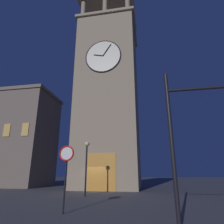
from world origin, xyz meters
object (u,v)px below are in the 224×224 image
at_px(clocktower, 109,97).
at_px(traffic_signal_near, 203,120).
at_px(adjacent_wing_building, 7,138).
at_px(no_horn_sign, 66,159).
at_px(street_lamp, 87,156).

height_order(clocktower, traffic_signal_near, clocktower).
height_order(adjacent_wing_building, no_horn_sign, adjacent_wing_building).
xyz_separation_m(traffic_signal_near, street_lamp, (7.42, -9.07, -0.49)).
bearing_deg(traffic_signal_near, street_lamp, -50.70).
height_order(adjacent_wing_building, traffic_signal_near, adjacent_wing_building).
relative_size(traffic_signal_near, no_horn_sign, 1.83).
xyz_separation_m(adjacent_wing_building, traffic_signal_near, (-24.08, 19.58, -3.43)).
bearing_deg(street_lamp, no_horn_sign, 100.00).
height_order(clocktower, no_horn_sign, clocktower).
height_order(street_lamp, no_horn_sign, street_lamp).
bearing_deg(no_horn_sign, adjacent_wing_building, -44.81).
bearing_deg(no_horn_sign, clocktower, -86.13).
distance_m(clocktower, street_lamp, 12.86).
distance_m(street_lamp, no_horn_sign, 7.47).
xyz_separation_m(clocktower, no_horn_sign, (-1.11, 16.36, -9.89)).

